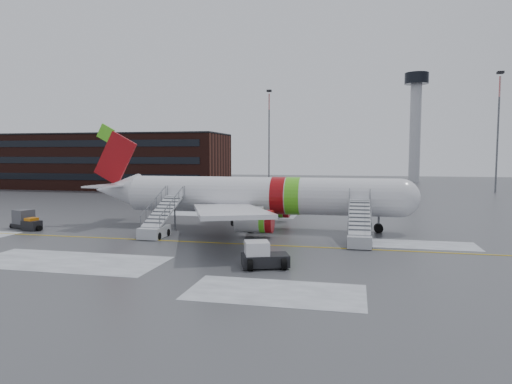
% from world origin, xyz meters
% --- Properties ---
extents(ground, '(260.00, 260.00, 0.00)m').
position_xyz_m(ground, '(0.00, 0.00, 0.00)').
color(ground, '#494C4F').
rests_on(ground, ground).
extents(airliner, '(35.03, 32.97, 11.18)m').
position_xyz_m(airliner, '(3.61, 7.48, 3.42)').
color(airliner, white).
rests_on(airliner, ground).
extents(airstair_fwd, '(2.05, 7.70, 3.48)m').
position_xyz_m(airstair_fwd, '(14.67, 0.95, 1.06)').
color(airstair_fwd, '#B2B5BA').
rests_on(airstair_fwd, ground).
extents(airstair_aft, '(2.05, 7.70, 3.48)m').
position_xyz_m(airstair_aft, '(-4.01, 0.95, 1.06)').
color(airstair_aft, '#BABEC2').
rests_on(airstair_aft, ground).
extents(pushback_tug, '(3.59, 3.14, 1.83)m').
position_xyz_m(pushback_tug, '(8.11, -8.64, 0.81)').
color(pushback_tug, black).
rests_on(pushback_tug, ground).
extents(uld_container, '(2.79, 2.39, 1.93)m').
position_xyz_m(uld_container, '(-20.00, 2.58, 0.90)').
color(uld_container, black).
rests_on(uld_container, ground).
extents(baggage_tractor, '(2.58, 1.56, 1.28)m').
position_xyz_m(baggage_tractor, '(-18.05, 1.35, 0.54)').
color(baggage_tractor, black).
rests_on(baggage_tractor, ground).
extents(terminal_building, '(62.00, 16.11, 12.30)m').
position_xyz_m(terminal_building, '(-45.00, 54.98, 6.20)').
color(terminal_building, '#3F1E16').
rests_on(terminal_building, ground).
extents(control_tower, '(6.40, 6.40, 30.00)m').
position_xyz_m(control_tower, '(30.00, 95.00, 18.75)').
color(control_tower, '#B2B5BA').
rests_on(control_tower, ground).
extents(light_mast_far_ne, '(1.20, 1.20, 24.25)m').
position_xyz_m(light_mast_far_ne, '(42.00, 62.00, 13.84)').
color(light_mast_far_ne, '#595B60').
rests_on(light_mast_far_ne, ground).
extents(light_mast_far_n, '(1.20, 1.20, 24.25)m').
position_xyz_m(light_mast_far_n, '(-8.00, 78.00, 13.84)').
color(light_mast_far_n, '#595B60').
rests_on(light_mast_far_n, ground).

